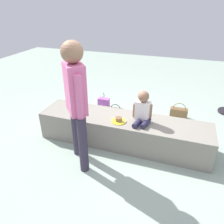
% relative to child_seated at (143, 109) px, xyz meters
% --- Properties ---
extents(ground_plane, '(12.00, 12.00, 0.00)m').
position_rel_child_seated_xyz_m(ground_plane, '(-0.29, 0.01, -0.66)').
color(ground_plane, '#94A698').
extents(concrete_ledge, '(2.63, 0.60, 0.45)m').
position_rel_child_seated_xyz_m(concrete_ledge, '(-0.29, 0.01, -0.44)').
color(concrete_ledge, gray).
rests_on(concrete_ledge, ground_plane).
extents(child_seated, '(0.28, 0.33, 0.48)m').
position_rel_child_seated_xyz_m(child_seated, '(0.00, 0.00, 0.00)').
color(child_seated, '#282646').
rests_on(child_seated, concrete_ledge).
extents(adult_standing, '(0.38, 0.40, 1.67)m').
position_rel_child_seated_xyz_m(adult_standing, '(-0.72, -0.60, 0.34)').
color(adult_standing, '#2E273A').
rests_on(adult_standing, ground_plane).
extents(cake_plate, '(0.22, 0.22, 0.07)m').
position_rel_child_seated_xyz_m(cake_plate, '(-0.32, -0.10, -0.19)').
color(cake_plate, yellow).
rests_on(cake_plate, concrete_ledge).
extents(gift_bag, '(0.22, 0.11, 0.34)m').
position_rel_child_seated_xyz_m(gift_bag, '(-0.95, 0.92, -0.51)').
color(gift_bag, '#B259BF').
rests_on(gift_bag, ground_plane).
extents(water_bottle_near_gift, '(0.07, 0.07, 0.18)m').
position_rel_child_seated_xyz_m(water_bottle_near_gift, '(-1.14, 1.40, -0.58)').
color(water_bottle_near_gift, silver).
rests_on(water_bottle_near_gift, ground_plane).
extents(water_bottle_far_side, '(0.07, 0.07, 0.21)m').
position_rel_child_seated_xyz_m(water_bottle_far_side, '(0.74, 0.73, -0.56)').
color(water_bottle_far_side, silver).
rests_on(water_bottle_far_side, ground_plane).
extents(cake_box_white, '(0.34, 0.30, 0.14)m').
position_rel_child_seated_xyz_m(cake_box_white, '(-1.29, 0.56, -0.59)').
color(cake_box_white, white).
rests_on(cake_box_white, ground_plane).
extents(handbag_black_leather, '(0.28, 0.15, 0.33)m').
position_rel_child_seated_xyz_m(handbag_black_leather, '(-0.62, 0.66, -0.54)').
color(handbag_black_leather, black).
rests_on(handbag_black_leather, ground_plane).
extents(handbag_brown_canvas, '(0.32, 0.13, 0.31)m').
position_rel_child_seated_xyz_m(handbag_brown_canvas, '(0.51, 1.14, -0.56)').
color(handbag_brown_canvas, brown).
rests_on(handbag_brown_canvas, ground_plane).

